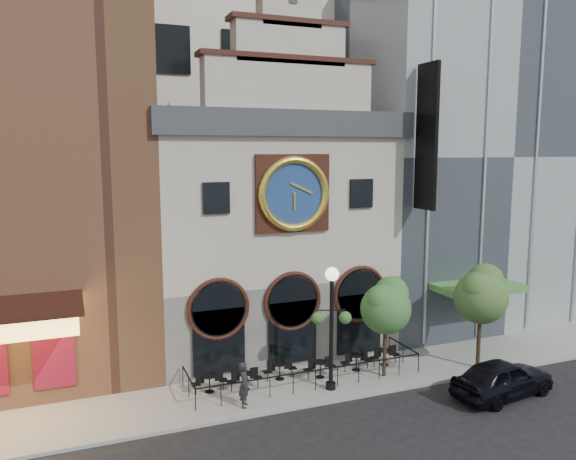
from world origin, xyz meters
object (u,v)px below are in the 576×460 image
Objects in this scene: bistro_0 at (209,382)px; bistro_1 at (245,379)px; bistro_4 at (356,361)px; tree_left at (386,305)px; bistro_2 at (280,370)px; bistro_5 at (385,356)px; lamppost at (332,315)px; bistro_3 at (320,368)px; car_right at (503,378)px; tree_right at (481,293)px; pedestrian at (244,385)px.

bistro_1 is (1.49, -0.32, 0.00)m from bistro_0.
bistro_4 is 0.34× the size of tree_left.
bistro_2 is 5.38m from bistro_5.
lamppost is 1.18× the size of tree_left.
bistro_2 is 1.87m from bistro_3.
car_right is (6.58, -4.41, 0.21)m from bistro_3.
lamppost reaches higher than tree_right.
bistro_4 is 6.31m from pedestrian.
bistro_0 is 0.33× the size of car_right.
bistro_3 is at bearing -14.77° from bistro_2.
bistro_2 is 0.84× the size of pedestrian.
pedestrian is at bearing 179.44° from tree_right.
bistro_4 is at bearing 1.42° from bistro_1.
bistro_3 is 3.19m from lamppost.
bistro_2 is 10.17m from tree_right.
bistro_0 is 1.00× the size of bistro_5.
bistro_3 is at bearing 48.19° from car_right.
bistro_2 is at bearing 51.80° from car_right.
bistro_5 is at bearing 25.22° from car_right.
bistro_0 is 12.62m from car_right.
lamppost is at bearing -63.69° from pedestrian.
tree_right is (4.73, -0.77, 0.28)m from tree_left.
bistro_5 is 0.34× the size of tree_left.
bistro_3 is 0.33× the size of car_right.
bistro_4 is (3.76, -0.34, 0.00)m from bistro_2.
bistro_2 and bistro_5 have the same top height.
bistro_3 is 1.00× the size of bistro_4.
bistro_5 is (8.68, -0.12, 0.00)m from bistro_0.
car_right reaches higher than bistro_0.
pedestrian is at bearing -159.39° from bistro_3.
lamppost is (3.53, -1.31, 2.90)m from bistro_1.
bistro_5 is 5.49m from tree_right.
bistro_3 is at bearing 103.07° from lamppost.
bistro_0 is 8.68m from bistro_5.
car_right is at bearing -33.85° from bistro_3.
bistro_3 is at bearing 167.66° from tree_right.
tree_left is (6.99, 0.65, 2.45)m from pedestrian.
bistro_2 is 9.72m from car_right.
bistro_4 is at bearing -51.50° from pedestrian.
lamppost is at bearing 57.15° from car_right.
bistro_5 is 3.20m from tree_left.
bistro_0 is 8.60m from tree_left.
bistro_1 is 11.12m from car_right.
bistro_2 and bistro_4 have the same top height.
bistro_0 is 13.27m from tree_right.
bistro_0 is 5.13m from bistro_3.
bistro_5 is at bearing -54.15° from pedestrian.
tree_right is (7.60, -1.66, 3.21)m from bistro_3.
lamppost reaches higher than pedestrian.
tree_right is (7.70, -0.35, 0.31)m from lamppost.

